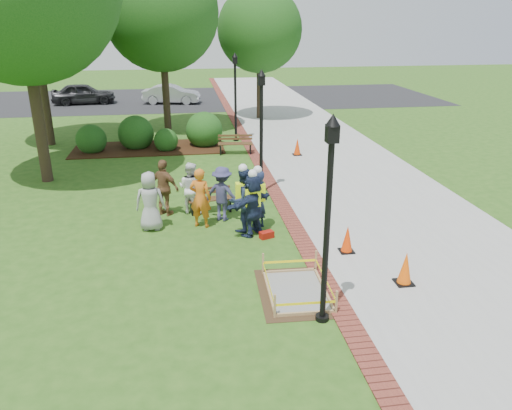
{
  "coord_description": "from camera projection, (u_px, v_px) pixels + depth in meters",
  "views": [
    {
      "loc": [
        -1.4,
        -11.48,
        5.87
      ],
      "look_at": [
        0.5,
        1.2,
        1.0
      ],
      "focal_mm": 35.0,
      "sensor_mm": 36.0,
      "label": 1
    }
  ],
  "objects": [
    {
      "name": "lamp_far",
      "position": [
        235.0,
        91.0,
        24.2
      ],
      "size": [
        0.28,
        0.28,
        4.26
      ],
      "color": "black",
      "rests_on": "ground"
    },
    {
      "name": "casual_person_a",
      "position": [
        150.0,
        201.0,
        14.34
      ],
      "size": [
        0.58,
        0.4,
        1.75
      ],
      "color": "#959595",
      "rests_on": "ground"
    },
    {
      "name": "casual_person_b",
      "position": [
        200.0,
        198.0,
        14.54
      ],
      "size": [
        0.67,
        0.57,
        1.8
      ],
      "color": "orange",
      "rests_on": "ground"
    },
    {
      "name": "shrub_e",
      "position": [
        144.0,
        142.0,
        24.74
      ],
      "size": [
        1.02,
        1.02,
        1.02
      ],
      "primitive_type": "sphere",
      "color": "#154614",
      "rests_on": "ground"
    },
    {
      "name": "cone_back",
      "position": [
        347.0,
        240.0,
        13.1
      ],
      "size": [
        0.38,
        0.38,
        0.75
      ],
      "color": "black",
      "rests_on": "ground"
    },
    {
      "name": "mulch_bed",
      "position": [
        149.0,
        148.0,
        23.56
      ],
      "size": [
        7.0,
        3.0,
        0.05
      ],
      "primitive_type": "cube",
      "color": "#381E0F",
      "rests_on": "ground"
    },
    {
      "name": "wet_concrete_pad",
      "position": [
        297.0,
        283.0,
        11.22
      ],
      "size": [
        1.78,
        2.36,
        0.55
      ],
      "color": "#47331E",
      "rests_on": "ground"
    },
    {
      "name": "tree_far",
      "position": [
        32.0,
        9.0,
        22.16
      ],
      "size": [
        6.1,
        6.1,
        9.21
      ],
      "color": "#3D2D1E",
      "rests_on": "ground"
    },
    {
      "name": "parked_car_a",
      "position": [
        85.0,
        104.0,
        35.52
      ],
      "size": [
        2.59,
        5.06,
        1.59
      ],
      "primitive_type": "imported",
      "rotation": [
        0.0,
        0.0,
        1.67
      ],
      "color": "#242426",
      "rests_on": "ground"
    },
    {
      "name": "lamp_near",
      "position": [
        328.0,
        208.0,
        9.41
      ],
      "size": [
        0.28,
        0.28,
        4.26
      ],
      "color": "black",
      "rests_on": "ground"
    },
    {
      "name": "toolbox",
      "position": [
        267.0,
        235.0,
        14.05
      ],
      "size": [
        0.44,
        0.34,
        0.2
      ],
      "primitive_type": "cube",
      "rotation": [
        0.0,
        0.0,
        0.38
      ],
      "color": "#97140B",
      "rests_on": "ground"
    },
    {
      "name": "hivis_worker_a",
      "position": [
        253.0,
        203.0,
        13.97
      ],
      "size": [
        0.68,
        0.64,
        1.94
      ],
      "color": "#162639",
      "rests_on": "ground"
    },
    {
      "name": "lamp_mid",
      "position": [
        261.0,
        123.0,
        16.8
      ],
      "size": [
        0.28,
        0.28,
        4.26
      ],
      "color": "black",
      "rests_on": "ground"
    },
    {
      "name": "casual_person_c",
      "position": [
        191.0,
        188.0,
        15.61
      ],
      "size": [
        0.63,
        0.56,
        1.65
      ],
      "color": "white",
      "rests_on": "ground"
    },
    {
      "name": "brick_edging",
      "position": [
        255.0,
        155.0,
        22.37
      ],
      "size": [
        0.5,
        60.0,
        0.03
      ],
      "primitive_type": "cube",
      "color": "maroon",
      "rests_on": "ground"
    },
    {
      "name": "cone_front",
      "position": [
        405.0,
        269.0,
        11.52
      ],
      "size": [
        0.41,
        0.41,
        0.81
      ],
      "color": "black",
      "rests_on": "ground"
    },
    {
      "name": "sidewalk",
      "position": [
        325.0,
        153.0,
        22.82
      ],
      "size": [
        6.0,
        60.0,
        0.02
      ],
      "primitive_type": "cube",
      "color": "#9E9E99",
      "rests_on": "ground"
    },
    {
      "name": "shrub_c",
      "position": [
        167.0,
        150.0,
        23.24
      ],
      "size": [
        1.11,
        1.11,
        1.11
      ],
      "primitive_type": "sphere",
      "color": "#154614",
      "rests_on": "ground"
    },
    {
      "name": "shrub_b",
      "position": [
        137.0,
        148.0,
        23.68
      ],
      "size": [
        1.66,
        1.66,
        1.66
      ],
      "primitive_type": "sphere",
      "color": "#154614",
      "rests_on": "ground"
    },
    {
      "name": "hivis_worker_b",
      "position": [
        258.0,
        198.0,
        14.4
      ],
      "size": [
        0.66,
        0.65,
        1.91
      ],
      "color": "#1B2948",
      "rests_on": "ground"
    },
    {
      "name": "parking_lot",
      "position": [
        199.0,
        98.0,
        37.85
      ],
      "size": [
        36.0,
        12.0,
        0.01
      ],
      "primitive_type": "cube",
      "color": "black",
      "rests_on": "ground"
    },
    {
      "name": "ground",
      "position": [
        244.0,
        258.0,
        12.89
      ],
      "size": [
        100.0,
        100.0,
        0.0
      ],
      "primitive_type": "plane",
      "color": "#285116",
      "rests_on": "ground"
    },
    {
      "name": "shrub_a",
      "position": [
        93.0,
        152.0,
        22.95
      ],
      "size": [
        1.38,
        1.38,
        1.38
      ],
      "primitive_type": "sphere",
      "color": "#154614",
      "rests_on": "ground"
    },
    {
      "name": "hivis_worker_c",
      "position": [
        243.0,
        198.0,
        14.23
      ],
      "size": [
        0.71,
        0.62,
        2.02
      ],
      "color": "#192442",
      "rests_on": "ground"
    },
    {
      "name": "parked_car_b",
      "position": [
        172.0,
        104.0,
        35.69
      ],
      "size": [
        2.64,
        4.68,
        1.44
      ],
      "primitive_type": "imported",
      "rotation": [
        0.0,
        0.0,
        1.4
      ],
      "color": "#AFAEB4",
      "rests_on": "ground"
    },
    {
      "name": "tree_right",
      "position": [
        260.0,
        30.0,
        28.84
      ],
      "size": [
        4.91,
        4.91,
        7.6
      ],
      "color": "#3D2D1E",
      "rests_on": "ground"
    },
    {
      "name": "cone_far",
      "position": [
        297.0,
        147.0,
        22.3
      ],
      "size": [
        0.39,
        0.39,
        0.77
      ],
      "color": "black",
      "rests_on": "ground"
    },
    {
      "name": "shrub_d",
      "position": [
        205.0,
        145.0,
        24.13
      ],
      "size": [
        1.76,
        1.76,
        1.76
      ],
      "primitive_type": "sphere",
      "color": "#154614",
      "rests_on": "ground"
    },
    {
      "name": "casual_person_e",
      "position": [
        222.0,
        194.0,
        15.04
      ],
      "size": [
        0.64,
        0.57,
        1.68
      ],
      "color": "#36345C",
      "rests_on": "ground"
    },
    {
      "name": "bench_near",
      "position": [
        210.0,
        204.0,
        15.91
      ],
      "size": [
        1.45,
        0.65,
        0.76
      ],
      "color": "brown",
      "rests_on": "ground"
    },
    {
      "name": "bench_far",
      "position": [
        235.0,
        148.0,
        22.58
      ],
      "size": [
        1.6,
        0.68,
        0.84
      ],
      "color": "brown",
      "rests_on": "ground"
    },
    {
      "name": "tree_back",
      "position": [
        161.0,
        13.0,
        25.1
      ],
      "size": [
        5.85,
        5.85,
        8.97
      ],
      "color": "#3D2D1E",
      "rests_on": "ground"
    },
    {
      "name": "casual_person_d",
      "position": [
        164.0,
        188.0,
        15.41
      ],
      "size": [
        0.68,
        0.63,
        1.78
      ],
      "color": "brown",
      "rests_on": "ground"
    }
  ]
}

